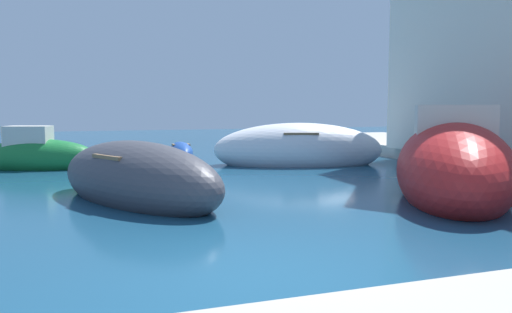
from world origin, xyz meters
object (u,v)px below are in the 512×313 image
moored_boat_0 (137,180)px  moored_boat_3 (298,150)px  moored_boat_1 (38,156)px  moored_boat_7 (453,167)px  moored_boat_5 (181,151)px

moored_boat_0 → moored_boat_3: moored_boat_3 is taller
moored_boat_1 → moored_boat_7: moored_boat_7 is taller
moored_boat_0 → moored_boat_3: bearing=102.8°
moored_boat_3 → moored_boat_5: (-3.63, 4.29, -0.33)m
moored_boat_1 → moored_boat_5: size_ratio=1.40×
moored_boat_5 → moored_boat_3: bearing=43.5°
moored_boat_5 → moored_boat_7: (4.50, -11.62, 0.50)m
moored_boat_5 → moored_boat_0: bearing=-12.5°
moored_boat_0 → moored_boat_1: 7.75m
moored_boat_1 → moored_boat_7: bearing=-25.9°
moored_boat_5 → moored_boat_7: moored_boat_7 is taller
moored_boat_0 → moored_boat_5: bearing=136.7°
moored_boat_3 → moored_boat_5: moored_boat_3 is taller
moored_boat_1 → moored_boat_7: size_ratio=0.65×
moored_boat_1 → moored_boat_5: (5.47, 2.47, -0.21)m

